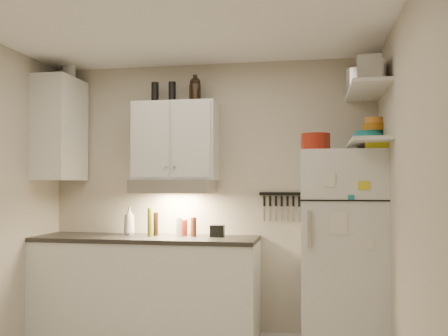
# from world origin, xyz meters

# --- Properties ---
(ceiling) EXTENTS (3.20, 3.00, 0.02)m
(ceiling) POSITION_xyz_m (0.00, 0.00, 2.61)
(ceiling) COLOR white
(ceiling) RESTS_ON ground
(back_wall) EXTENTS (3.20, 0.02, 2.60)m
(back_wall) POSITION_xyz_m (0.00, 1.51, 1.30)
(back_wall) COLOR #BCB3A1
(back_wall) RESTS_ON ground
(right_wall) EXTENTS (0.02, 3.00, 2.60)m
(right_wall) POSITION_xyz_m (1.61, 0.00, 1.30)
(right_wall) COLOR #BCB3A1
(right_wall) RESTS_ON ground
(base_cabinet) EXTENTS (2.10, 0.60, 0.88)m
(base_cabinet) POSITION_xyz_m (-0.55, 1.20, 0.44)
(base_cabinet) COLOR white
(base_cabinet) RESTS_ON floor
(countertop) EXTENTS (2.10, 0.62, 0.04)m
(countertop) POSITION_xyz_m (-0.55, 1.20, 0.90)
(countertop) COLOR #2B2925
(countertop) RESTS_ON base_cabinet
(upper_cabinet) EXTENTS (0.80, 0.33, 0.75)m
(upper_cabinet) POSITION_xyz_m (-0.30, 1.33, 1.83)
(upper_cabinet) COLOR white
(upper_cabinet) RESTS_ON back_wall
(side_cabinet) EXTENTS (0.33, 0.55, 1.00)m
(side_cabinet) POSITION_xyz_m (-1.44, 1.20, 1.95)
(side_cabinet) COLOR white
(side_cabinet) RESTS_ON left_wall
(range_hood) EXTENTS (0.76, 0.46, 0.12)m
(range_hood) POSITION_xyz_m (-0.30, 1.27, 1.39)
(range_hood) COLOR silver
(range_hood) RESTS_ON back_wall
(fridge) EXTENTS (0.70, 0.68, 1.70)m
(fridge) POSITION_xyz_m (1.25, 1.16, 0.85)
(fridge) COLOR silver
(fridge) RESTS_ON floor
(shelf_hi) EXTENTS (0.30, 0.95, 0.03)m
(shelf_hi) POSITION_xyz_m (1.45, 1.02, 2.20)
(shelf_hi) COLOR white
(shelf_hi) RESTS_ON right_wall
(shelf_lo) EXTENTS (0.30, 0.95, 0.03)m
(shelf_lo) POSITION_xyz_m (1.45, 1.02, 1.76)
(shelf_lo) COLOR white
(shelf_lo) RESTS_ON right_wall
(knife_strip) EXTENTS (0.42, 0.02, 0.03)m
(knife_strip) POSITION_xyz_m (0.70, 1.49, 1.32)
(knife_strip) COLOR black
(knife_strip) RESTS_ON back_wall
(dutch_oven) EXTENTS (0.26, 0.26, 0.14)m
(dutch_oven) POSITION_xyz_m (1.02, 1.03, 1.77)
(dutch_oven) COLOR maroon
(dutch_oven) RESTS_ON fridge
(book_stack) EXTENTS (0.22, 0.27, 0.08)m
(book_stack) POSITION_xyz_m (1.53, 0.97, 1.74)
(book_stack) COLOR yellow
(book_stack) RESTS_ON fridge
(spice_jar) EXTENTS (0.06, 0.06, 0.10)m
(spice_jar) POSITION_xyz_m (1.37, 1.16, 1.75)
(spice_jar) COLOR silver
(spice_jar) RESTS_ON fridge
(stock_pot) EXTENTS (0.37, 0.37, 0.21)m
(stock_pot) POSITION_xyz_m (1.42, 1.25, 2.32)
(stock_pot) COLOR silver
(stock_pot) RESTS_ON shelf_hi
(tin_a) EXTENTS (0.22, 0.20, 0.19)m
(tin_a) POSITION_xyz_m (1.48, 0.88, 2.31)
(tin_a) COLOR #AAAAAD
(tin_a) RESTS_ON shelf_hi
(tin_b) EXTENTS (0.20, 0.20, 0.19)m
(tin_b) POSITION_xyz_m (1.44, 0.68, 2.31)
(tin_b) COLOR #AAAAAD
(tin_b) RESTS_ON shelf_hi
(bowl_teal) EXTENTS (0.26, 0.26, 0.10)m
(bowl_teal) POSITION_xyz_m (1.49, 1.27, 1.83)
(bowl_teal) COLOR teal
(bowl_teal) RESTS_ON shelf_lo
(bowl_orange) EXTENTS (0.21, 0.21, 0.06)m
(bowl_orange) POSITION_xyz_m (1.54, 1.23, 1.91)
(bowl_orange) COLOR #B86811
(bowl_orange) RESTS_ON bowl_teal
(bowl_yellow) EXTENTS (0.16, 0.16, 0.05)m
(bowl_yellow) POSITION_xyz_m (1.54, 1.23, 1.97)
(bowl_yellow) COLOR orange
(bowl_yellow) RESTS_ON bowl_orange
(plates) EXTENTS (0.25, 0.25, 0.06)m
(plates) POSITION_xyz_m (1.45, 0.99, 1.80)
(plates) COLOR teal
(plates) RESTS_ON shelf_lo
(growler_a) EXTENTS (0.14, 0.14, 0.25)m
(growler_a) POSITION_xyz_m (-0.12, 1.37, 2.32)
(growler_a) COLOR black
(growler_a) RESTS_ON upper_cabinet
(growler_b) EXTENTS (0.13, 0.13, 0.24)m
(growler_b) POSITION_xyz_m (-0.10, 1.30, 2.32)
(growler_b) COLOR black
(growler_b) RESTS_ON upper_cabinet
(thermos_a) EXTENTS (0.08, 0.08, 0.20)m
(thermos_a) POSITION_xyz_m (-0.34, 1.35, 2.30)
(thermos_a) COLOR black
(thermos_a) RESTS_ON upper_cabinet
(thermos_b) EXTENTS (0.09, 0.09, 0.21)m
(thermos_b) POSITION_xyz_m (-0.52, 1.34, 2.30)
(thermos_b) COLOR black
(thermos_b) RESTS_ON upper_cabinet
(side_jar) EXTENTS (0.16, 0.16, 0.18)m
(side_jar) POSITION_xyz_m (-1.41, 1.32, 2.54)
(side_jar) COLOR silver
(side_jar) RESTS_ON side_cabinet
(soap_bottle) EXTENTS (0.15, 0.15, 0.30)m
(soap_bottle) POSITION_xyz_m (-0.76, 1.31, 1.07)
(soap_bottle) COLOR white
(soap_bottle) RESTS_ON countertop
(pepper_mill) EXTENTS (0.06, 0.06, 0.18)m
(pepper_mill) POSITION_xyz_m (-0.11, 1.27, 1.01)
(pepper_mill) COLOR brown
(pepper_mill) RESTS_ON countertop
(oil_bottle) EXTENTS (0.06, 0.06, 0.27)m
(oil_bottle) POSITION_xyz_m (-0.51, 1.20, 1.05)
(oil_bottle) COLOR #5B5E17
(oil_bottle) RESTS_ON countertop
(vinegar_bottle) EXTENTS (0.06, 0.06, 0.22)m
(vinegar_bottle) POSITION_xyz_m (-0.48, 1.28, 1.03)
(vinegar_bottle) COLOR black
(vinegar_bottle) RESTS_ON countertop
(clear_bottle) EXTENTS (0.06, 0.06, 0.18)m
(clear_bottle) POSITION_xyz_m (-0.24, 1.26, 1.01)
(clear_bottle) COLOR silver
(clear_bottle) RESTS_ON countertop
(red_jar) EXTENTS (0.10, 0.10, 0.15)m
(red_jar) POSITION_xyz_m (-0.22, 1.35, 1.00)
(red_jar) COLOR maroon
(red_jar) RESTS_ON countertop
(caddy) EXTENTS (0.13, 0.09, 0.11)m
(caddy) POSITION_xyz_m (0.12, 1.27, 0.97)
(caddy) COLOR black
(caddy) RESTS_ON countertop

